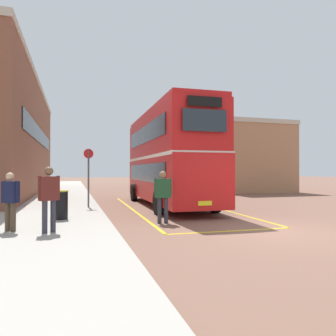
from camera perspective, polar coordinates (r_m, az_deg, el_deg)
name	(u,v)px	position (r m, az deg, el deg)	size (l,w,h in m)	color
ground_plane	(154,195)	(23.23, -2.43, -4.93)	(135.60, 135.60, 0.00)	brown
sidewalk_left	(61,194)	(24.92, -18.53, -4.44)	(4.00, 57.60, 0.14)	#A39E93
depot_building_right	(225,159)	(32.03, 10.19, 1.61)	(6.66, 13.58, 5.94)	#AD7A56
double_decker_bus	(168,157)	(16.30, -0.06, 2.03)	(2.93, 10.24, 4.75)	black
single_deck_bus	(160,172)	(33.20, -1.48, -0.77)	(3.66, 9.04, 3.02)	black
pedestrian_boarding	(163,193)	(10.89, -0.94, -4.44)	(0.59, 0.29, 1.78)	#2D2D38
pedestrian_waiting_near	(10,198)	(9.73, -26.36, -4.77)	(0.49, 0.45, 1.61)	#473828
pedestrian_waiting_far	(49,194)	(9.11, -20.51, -4.39)	(0.55, 0.41, 1.76)	#2D2D38
litter_bin	(61,205)	(11.53, -18.61, -6.25)	(0.49, 0.49, 0.98)	black
bus_stop_sign	(88,172)	(15.02, -14.04, -0.68)	(0.44, 0.09, 2.66)	#4C4C51
bay_marking_yellow	(179,210)	(14.58, 2.00, -7.55)	(4.41, 12.27, 0.01)	gold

